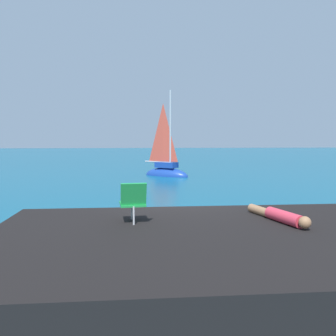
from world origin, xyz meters
name	(u,v)px	position (x,y,z in m)	size (l,w,h in m)	color
ground_plane	(180,230)	(0.00, 0.00, 0.00)	(160.00, 160.00, 0.00)	#0F5675
shore_ledge	(223,262)	(0.31, -3.99, 0.51)	(8.19, 4.74, 1.03)	black
boulder_inland	(238,246)	(1.29, -1.55, 0.00)	(1.10, 0.88, 0.61)	black
sailboat_near	(166,171)	(0.64, 14.32, 0.35)	(3.40, 2.96, 6.45)	#193D99
person_sunbather	(280,216)	(1.60, -3.28, 1.14)	(0.66, 1.72, 0.25)	#DB384C
beach_chair	(133,200)	(-1.26, -3.17, 1.47)	(0.54, 0.64, 0.80)	green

